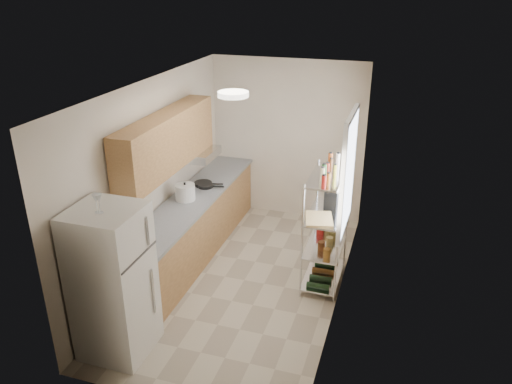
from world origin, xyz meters
TOP-DOWN VIEW (x-y plane):
  - room at (0.00, 0.00)m, footprint 2.52×4.42m
  - counter_run at (-0.92, 0.44)m, footprint 0.63×3.51m
  - upper_cabinets at (-1.05, 0.10)m, footprint 0.33×2.20m
  - range_hood at (-1.00, 0.90)m, footprint 0.50×0.60m
  - window at (1.23, 0.35)m, footprint 0.06×1.00m
  - bakers_rack at (1.00, 0.30)m, footprint 0.45×0.90m
  - ceiling_dome at (0.00, -0.30)m, footprint 0.34×0.34m
  - refrigerator at (-0.87, -1.64)m, footprint 0.69×0.69m
  - wine_glass_a at (-0.88, -1.71)m, footprint 0.07×0.07m
  - wine_glass_b at (-0.85, -1.71)m, footprint 0.07×0.07m
  - rice_cooker at (-0.97, 0.36)m, footprint 0.28×0.28m
  - frying_pan_large at (-0.94, 0.91)m, footprint 0.32×0.32m
  - frying_pan_small at (-0.88, 0.85)m, footprint 0.25×0.25m
  - cutting_board at (0.95, 0.07)m, footprint 0.41×0.48m
  - espresso_machine at (1.05, 0.48)m, footprint 0.20×0.27m
  - storage_bag at (0.89, 0.60)m, footprint 0.10×0.13m

SIDE VIEW (x-z plane):
  - counter_run at x=-0.92m, z-range 0.00..0.90m
  - storage_bag at x=0.89m, z-range 0.56..0.71m
  - refrigerator at x=-0.87m, z-range 0.00..1.67m
  - frying_pan_small at x=-0.88m, z-range 0.90..0.95m
  - frying_pan_large at x=-0.94m, z-range 0.90..0.95m
  - rice_cooker at x=-0.97m, z-range 0.90..1.12m
  - cutting_board at x=0.95m, z-range 1.01..1.04m
  - bakers_rack at x=1.00m, z-range 0.24..1.97m
  - espresso_machine at x=1.05m, z-range 1.01..1.30m
  - room at x=0.00m, z-range -0.01..2.61m
  - range_hood at x=-1.00m, z-range 1.33..1.45m
  - window at x=1.23m, z-range 0.82..2.28m
  - wine_glass_a at x=-0.88m, z-range 1.67..1.86m
  - wine_glass_b at x=-0.85m, z-range 1.67..1.87m
  - upper_cabinets at x=-1.05m, z-range 1.45..2.17m
  - ceiling_dome at x=0.00m, z-range 2.54..2.60m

